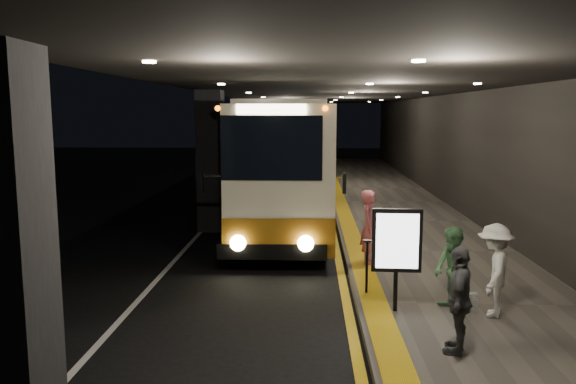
{
  "coord_description": "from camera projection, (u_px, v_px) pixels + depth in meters",
  "views": [
    {
      "loc": [
        1.61,
        -13.43,
        3.73
      ],
      "look_at": [
        1.05,
        0.75,
        1.7
      ],
      "focal_mm": 35.0,
      "sensor_mm": 36.0,
      "label": 1
    }
  ],
  "objects": [
    {
      "name": "passenger_waiting_green",
      "position": [
        453.0,
        270.0,
        10.01
      ],
      "size": [
        0.67,
        0.86,
        1.55
      ],
      "primitive_type": "imported",
      "rotation": [
        0.0,
        0.0,
        -1.27
      ],
      "color": "#488250",
      "rests_on": "sidewalk"
    },
    {
      "name": "bag_polka",
      "position": [
        468.0,
        303.0,
        10.03
      ],
      "size": [
        0.32,
        0.15,
        0.38
      ],
      "primitive_type": "cube",
      "rotation": [
        0.0,
        0.0,
        0.05
      ],
      "color": "black",
      "rests_on": "sidewalk"
    },
    {
      "name": "tactile_strip",
      "position": [
        347.0,
        220.0,
        18.69
      ],
      "size": [
        0.5,
        50.0,
        0.01
      ],
      "primitive_type": "cube",
      "color": "gold",
      "rests_on": "sidewalk"
    },
    {
      "name": "support_columns",
      "position": [
        211.0,
        161.0,
        17.58
      ],
      "size": [
        0.8,
        24.8,
        4.4
      ],
      "color": "black",
      "rests_on": "ground"
    },
    {
      "name": "kerb_stripe_yellow",
      "position": [
        332.0,
        224.0,
        18.73
      ],
      "size": [
        0.18,
        50.0,
        0.01
      ],
      "primitive_type": "cube",
      "color": "gold",
      "rests_on": "ground"
    },
    {
      "name": "info_sign",
      "position": [
        397.0,
        242.0,
        10.02
      ],
      "size": [
        0.89,
        0.16,
        1.88
      ],
      "rotation": [
        0.0,
        0.0,
        -0.05
      ],
      "color": "black",
      "rests_on": "sidewalk"
    },
    {
      "name": "lane_line_white",
      "position": [
        208.0,
        223.0,
        18.89
      ],
      "size": [
        0.12,
        50.0,
        0.01
      ],
      "primitive_type": "cube",
      "color": "silver",
      "rests_on": "ground"
    },
    {
      "name": "terminal_wall",
      "position": [
        477.0,
        135.0,
        18.12
      ],
      "size": [
        0.1,
        50.0,
        6.0
      ],
      "primitive_type": "cube",
      "color": "black",
      "rests_on": "ground"
    },
    {
      "name": "passenger_waiting_grey",
      "position": [
        459.0,
        300.0,
        8.33
      ],
      "size": [
        0.79,
        1.07,
        1.63
      ],
      "primitive_type": "imported",
      "rotation": [
        0.0,
        0.0,
        -1.92
      ],
      "color": "#434447",
      "rests_on": "sidewalk"
    },
    {
      "name": "passenger_waiting_white",
      "position": [
        494.0,
        270.0,
        9.85
      ],
      "size": [
        0.87,
        1.17,
        1.65
      ],
      "primitive_type": "imported",
      "rotation": [
        0.0,
        0.0,
        -1.97
      ],
      "color": "white",
      "rests_on": "sidewalk"
    },
    {
      "name": "sidewalk",
      "position": [
        404.0,
        223.0,
        18.63
      ],
      "size": [
        4.5,
        50.0,
        0.15
      ],
      "primitive_type": "cube",
      "color": "#514C44",
      "rests_on": "ground"
    },
    {
      "name": "coach_third",
      "position": [
        301.0,
        136.0,
        42.43
      ],
      "size": [
        2.86,
        12.84,
        4.03
      ],
      "rotation": [
        0.0,
        0.0,
        0.01
      ],
      "color": "beige",
      "rests_on": "ground"
    },
    {
      "name": "canopy",
      "position": [
        338.0,
        85.0,
        18.07
      ],
      "size": [
        9.0,
        50.0,
        0.4
      ],
      "primitive_type": "cube",
      "color": "black",
      "rests_on": "support_columns"
    },
    {
      "name": "ground",
      "position": [
        244.0,
        264.0,
        13.88
      ],
      "size": [
        90.0,
        90.0,
        0.0
      ],
      "primitive_type": "plane",
      "color": "black"
    },
    {
      "name": "coach_second",
      "position": [
        294.0,
        150.0,
        28.7
      ],
      "size": [
        2.98,
        12.13,
        3.79
      ],
      "rotation": [
        0.0,
        0.0,
        0.04
      ],
      "color": "beige",
      "rests_on": "ground"
    },
    {
      "name": "coach_main",
      "position": [
        284.0,
        168.0,
        18.71
      ],
      "size": [
        2.9,
        12.62,
        3.91
      ],
      "rotation": [
        0.0,
        0.0,
        0.02
      ],
      "color": "beige",
      "rests_on": "ground"
    },
    {
      "name": "passenger_boarding",
      "position": [
        370.0,
        227.0,
        13.25
      ],
      "size": [
        0.57,
        0.73,
        1.77
      ],
      "primitive_type": "imported",
      "rotation": [
        0.0,
        0.0,
        1.32
      ],
      "color": "#D66471",
      "rests_on": "sidewalk"
    },
    {
      "name": "stanchion_post",
      "position": [
        367.0,
        267.0,
        11.11
      ],
      "size": [
        0.05,
        0.05,
        1.07
      ],
      "primitive_type": "cylinder",
      "color": "black",
      "rests_on": "sidewalk"
    }
  ]
}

